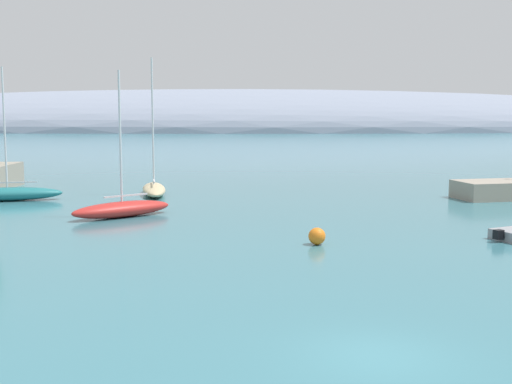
# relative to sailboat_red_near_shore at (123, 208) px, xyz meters

# --- Properties ---
(water) EXTENTS (600.00, 600.00, 0.00)m
(water) POSITION_rel_sailboat_red_near_shore_xyz_m (11.51, -23.69, -0.54)
(water) COLOR #38727F
(water) RESTS_ON ground
(distant_ridge) EXTENTS (367.55, 87.44, 27.20)m
(distant_ridge) POSITION_rel_sailboat_red_near_shore_xyz_m (-1.24, 189.92, -0.54)
(distant_ridge) COLOR gray
(distant_ridge) RESTS_ON ground
(sailboat_red_near_shore) EXTENTS (6.20, 5.48, 8.95)m
(sailboat_red_near_shore) POSITION_rel_sailboat_red_near_shore_xyz_m (0.00, 0.00, 0.00)
(sailboat_red_near_shore) COLOR red
(sailboat_red_near_shore) RESTS_ON water
(sailboat_teal_mid_mooring) EXTENTS (7.90, 3.38, 9.60)m
(sailboat_teal_mid_mooring) POSITION_rel_sailboat_red_near_shore_xyz_m (-9.78, 7.42, 0.01)
(sailboat_teal_mid_mooring) COLOR #1E6B70
(sailboat_teal_mid_mooring) RESTS_ON water
(sailboat_sand_outer_mooring) EXTENTS (2.99, 7.51, 10.52)m
(sailboat_sand_outer_mooring) POSITION_rel_sailboat_red_near_shore_xyz_m (0.32, 10.92, -0.04)
(sailboat_sand_outer_mooring) COLOR #C6B284
(sailboat_sand_outer_mooring) RESTS_ON water
(mooring_buoy_orange) EXTENTS (0.84, 0.84, 0.84)m
(mooring_buoy_orange) POSITION_rel_sailboat_red_near_shore_xyz_m (11.24, -8.62, -0.12)
(mooring_buoy_orange) COLOR orange
(mooring_buoy_orange) RESTS_ON water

